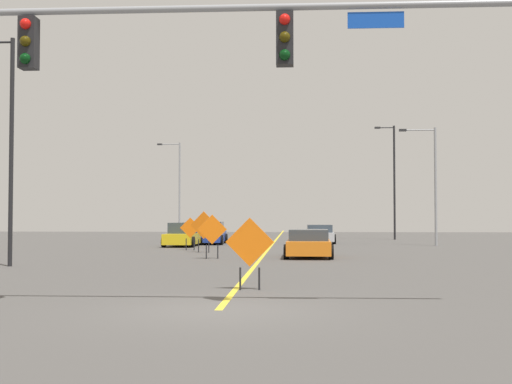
{
  "coord_description": "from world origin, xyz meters",
  "views": [
    {
      "loc": [
        1.52,
        -13.12,
        1.86
      ],
      "look_at": [
        -1.23,
        33.23,
        3.5
      ],
      "focal_mm": 47.01,
      "sensor_mm": 36.0,
      "label": 1
    }
  ],
  "objects": [
    {
      "name": "construction_sign_left_shoulder",
      "position": [
        0.37,
        3.64,
        1.12
      ],
      "size": [
        1.23,
        0.07,
        1.81
      ],
      "color": "orange",
      "rests_on": "ground"
    },
    {
      "name": "construction_sign_left_lane",
      "position": [
        -4.15,
        22.64,
        1.11
      ],
      "size": [
        1.08,
        0.27,
        1.76
      ],
      "color": "orange",
      "rests_on": "ground"
    },
    {
      "name": "car_green_near",
      "position": [
        -5.8,
        35.89,
        0.65
      ],
      "size": [
        2.18,
        3.93,
        1.38
      ],
      "color": "#196B38",
      "rests_on": "ground"
    },
    {
      "name": "traffic_signal_assembly",
      "position": [
        -3.57,
        -0.01,
        4.95
      ],
      "size": [
        15.64,
        0.44,
        6.58
      ],
      "color": "gray",
      "rests_on": "ground"
    },
    {
      "name": "street_lamp_far_left",
      "position": [
        -9.13,
        10.93,
        4.68
      ],
      "size": [
        2.27,
        0.24,
        8.45
      ],
      "color": "black",
      "rests_on": "ground"
    },
    {
      "name": "construction_sign_median_near",
      "position": [
        -2.09,
        15.62,
        1.18
      ],
      "size": [
        1.25,
        0.33,
        1.9
      ],
      "color": "orange",
      "rests_on": "ground"
    },
    {
      "name": "ground",
      "position": [
        0.0,
        0.0,
        0.0
      ],
      "size": [
        126.56,
        126.56,
        0.0
      ],
      "primitive_type": "plane",
      "color": "#4C4947"
    },
    {
      "name": "road_centre_stripe",
      "position": [
        0.0,
        35.16,
        0.0
      ],
      "size": [
        0.16,
        70.31,
        0.01
      ],
      "color": "yellow",
      "rests_on": "ground"
    },
    {
      "name": "car_silver_far",
      "position": [
        3.11,
        32.48,
        0.61
      ],
      "size": [
        2.06,
        4.38,
        1.25
      ],
      "color": "#B7BABF",
      "rests_on": "ground"
    },
    {
      "name": "construction_sign_right_shoulder",
      "position": [
        -3.12,
        20.5,
        1.3
      ],
      "size": [
        1.38,
        0.28,
        2.08
      ],
      "color": "orange",
      "rests_on": "ground"
    },
    {
      "name": "street_lamp_near_left",
      "position": [
        9.98,
        28.84,
        4.12
      ],
      "size": [
        2.29,
        0.24,
        7.33
      ],
      "color": "gray",
      "rests_on": "ground"
    },
    {
      "name": "car_blue_distant",
      "position": [
        -4.13,
        30.59,
        0.66
      ],
      "size": [
        2.09,
        4.06,
        1.46
      ],
      "color": "#1E389E",
      "rests_on": "ground"
    },
    {
      "name": "street_lamp_far_right",
      "position": [
        9.12,
        39.55,
        4.84
      ],
      "size": [
        1.58,
        0.24,
        8.9
      ],
      "color": "black",
      "rests_on": "ground"
    },
    {
      "name": "car_yellow_approaching",
      "position": [
        -5.31,
        27.37,
        0.67
      ],
      "size": [
        2.03,
        4.41,
        1.43
      ],
      "color": "gold",
      "rests_on": "ground"
    },
    {
      "name": "car_orange_mid",
      "position": [
        2.09,
        16.94,
        0.59
      ],
      "size": [
        2.19,
        4.35,
        1.24
      ],
      "color": "orange",
      "rests_on": "ground"
    },
    {
      "name": "street_lamp_mid_right",
      "position": [
        -9.16,
        47.05,
        4.7
      ],
      "size": [
        2.15,
        0.24,
        8.51
      ],
      "color": "gray",
      "rests_on": "ground"
    }
  ]
}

